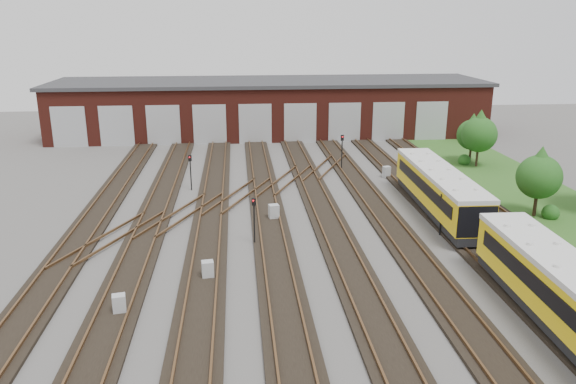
{
  "coord_description": "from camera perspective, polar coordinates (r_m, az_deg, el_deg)",
  "views": [
    {
      "loc": [
        -4.02,
        -27.53,
        13.22
      ],
      "look_at": [
        -0.68,
        8.78,
        2.0
      ],
      "focal_mm": 35.0,
      "sensor_mm": 36.0,
      "label": 1
    }
  ],
  "objects": [
    {
      "name": "maintenance_shed",
      "position": [
        68.36,
        -1.85,
        8.67
      ],
      "size": [
        51.0,
        12.5,
        6.35
      ],
      "color": "#541C15",
      "rests_on": "ground"
    },
    {
      "name": "relay_cabinet_4",
      "position": [
        48.13,
        14.37,
        1.27
      ],
      "size": [
        0.73,
        0.66,
        1.06
      ],
      "primitive_type": "cube",
      "rotation": [
        0.0,
        0.0,
        0.22
      ],
      "color": "#ACB0B1",
      "rests_on": "ground"
    },
    {
      "name": "relay_cabinet_3",
      "position": [
        49.71,
        9.97,
        2.01
      ],
      "size": [
        0.7,
        0.62,
        1.0
      ],
      "primitive_type": "cube",
      "rotation": [
        0.0,
        0.0,
        0.23
      ],
      "color": "#ACB0B1",
      "rests_on": "ground"
    },
    {
      "name": "signal_mast_3",
      "position": [
        36.8,
        15.35,
        -1.66
      ],
      "size": [
        0.24,
        0.22,
        2.74
      ],
      "rotation": [
        0.0,
        0.0,
        0.01
      ],
      "color": "black",
      "rests_on": "ground"
    },
    {
      "name": "tree_0",
      "position": [
        54.88,
        18.89,
        5.95
      ],
      "size": [
        3.26,
        3.26,
        5.4
      ],
      "color": "black",
      "rests_on": "ground"
    },
    {
      "name": "tree_3",
      "position": [
        42.2,
        24.2,
        1.89
      ],
      "size": [
        3.04,
        3.04,
        5.05
      ],
      "color": "black",
      "rests_on": "ground"
    },
    {
      "name": "signal_mast_0",
      "position": [
        45.6,
        -9.88,
        2.43
      ],
      "size": [
        0.27,
        0.26,
        2.91
      ],
      "rotation": [
        0.0,
        0.0,
        -0.27
      ],
      "color": "black",
      "rests_on": "ground"
    },
    {
      "name": "bush_0",
      "position": [
        42.86,
        25.15,
        -1.71
      ],
      "size": [
        1.18,
        1.18,
        1.18
      ],
      "primitive_type": "sphere",
      "color": "#1B4B15",
      "rests_on": "ground"
    },
    {
      "name": "bush_1",
      "position": [
        55.97,
        17.49,
        3.26
      ],
      "size": [
        1.17,
        1.17,
        1.17
      ],
      "primitive_type": "sphere",
      "color": "#1B4B15",
      "rests_on": "ground"
    },
    {
      "name": "signal_mast_2",
      "position": [
        51.4,
        5.51,
        4.5
      ],
      "size": [
        0.27,
        0.25,
        3.24
      ],
      "rotation": [
        0.0,
        0.0,
        0.09
      ],
      "color": "black",
      "rests_on": "ground"
    },
    {
      "name": "grass_verge",
      "position": [
        45.96,
        25.09,
        -1.25
      ],
      "size": [
        8.0,
        55.0,
        0.05
      ],
      "primitive_type": "cube",
      "color": "#26531B",
      "rests_on": "ground"
    },
    {
      "name": "bush_2",
      "position": [
        67.47,
        17.52,
        5.57
      ],
      "size": [
        1.28,
        1.28,
        1.28
      ],
      "primitive_type": "sphere",
      "color": "#1B4B15",
      "rests_on": "ground"
    },
    {
      "name": "metro_train",
      "position": [
        27.4,
        26.54,
        -9.47
      ],
      "size": [
        2.89,
        45.99,
        2.88
      ],
      "rotation": [
        0.0,
        0.0,
        -0.03
      ],
      "color": "black",
      "rests_on": "ground"
    },
    {
      "name": "relay_cabinet_2",
      "position": [
        30.28,
        -8.15,
        -7.89
      ],
      "size": [
        0.68,
        0.6,
        1.03
      ],
      "primitive_type": "cube",
      "rotation": [
        0.0,
        0.0,
        0.13
      ],
      "color": "#ACB0B1",
      "rests_on": "ground"
    },
    {
      "name": "track_network",
      "position": [
        31.26,
        2.34,
        -7.71
      ],
      "size": [
        30.4,
        70.0,
        0.33
      ],
      "color": "black",
      "rests_on": "ground"
    },
    {
      "name": "signal_mast_1",
      "position": [
        33.91,
        -3.46,
        -2.41
      ],
      "size": [
        0.26,
        0.25,
        3.01
      ],
      "rotation": [
        0.0,
        0.0,
        -0.43
      ],
      "color": "black",
      "rests_on": "ground"
    },
    {
      "name": "relay_cabinet_0",
      "position": [
        27.8,
        -16.77,
        -10.92
      ],
      "size": [
        0.69,
        0.61,
        1.01
      ],
      "primitive_type": "cube",
      "rotation": [
        0.0,
        0.0,
        0.2
      ],
      "color": "#ACB0B1",
      "rests_on": "ground"
    },
    {
      "name": "tree_1",
      "position": [
        56.52,
        18.22,
        5.9
      ],
      "size": [
        2.88,
        2.88,
        4.77
      ],
      "color": "black",
      "rests_on": "ground"
    },
    {
      "name": "relay_cabinet_1",
      "position": [
        38.55,
        -1.45,
        -2.08
      ],
      "size": [
        0.76,
        0.67,
        1.11
      ],
      "primitive_type": "cube",
      "rotation": [
        0.0,
        0.0,
        0.19
      ],
      "color": "#ACB0B1",
      "rests_on": "ground"
    },
    {
      "name": "ground",
      "position": [
        30.8,
        2.79,
        -8.34
      ],
      "size": [
        120.0,
        120.0,
        0.0
      ],
      "primitive_type": "plane",
      "color": "#474542",
      "rests_on": "ground"
    }
  ]
}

